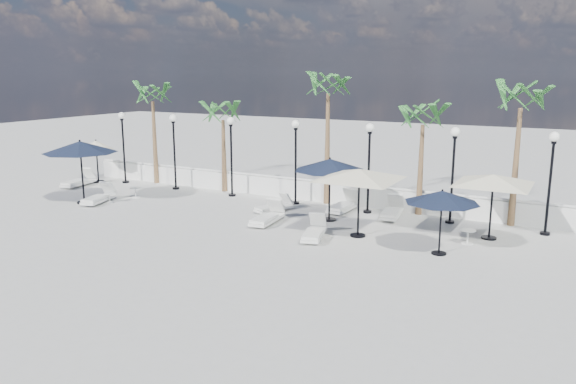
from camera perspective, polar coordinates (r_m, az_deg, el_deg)
The scene contains 30 objects.
ground at distance 20.46m, azimuth -7.76°, elevation -4.88°, with size 100.00×100.00×0.00m, color #ABAAA5.
balustrade at distance 26.56m, azimuth 1.77°, elevation 0.21°, with size 26.00×0.30×1.01m.
lamppost_0 at distance 31.57m, azimuth -16.42°, elevation 5.35°, with size 0.36×0.36×3.84m.
lamppost_1 at distance 29.22m, azimuth -11.51°, elevation 5.09°, with size 0.36×0.36×3.84m.
lamppost_2 at distance 27.12m, azimuth -5.80°, elevation 4.74°, with size 0.36×0.36×3.84m.
lamppost_3 at distance 25.34m, azimuth 0.78°, elevation 4.29°, with size 0.36×0.36×3.84m.
lamppost_4 at distance 23.93m, azimuth 8.24°, elevation 3.70°, with size 0.36×0.36×3.84m.
lamppost_5 at distance 22.97m, azimuth 16.46°, elevation 2.98°, with size 0.36×0.36×3.84m.
lamppost_6 at distance 22.53m, azimuth 25.18°, elevation 2.15°, with size 0.36×0.36×3.84m.
palm_0 at distance 30.97m, azimuth -13.60°, elevation 9.17°, with size 2.60×2.60×5.50m.
palm_1 at distance 28.22m, azimuth -6.63°, elevation 7.59°, with size 2.60×2.60×4.70m.
palm_2 at distance 25.31m, azimuth 4.10°, elevation 10.21°, with size 2.60×2.60×6.10m.
palm_3 at distance 23.92m, azimuth 13.55°, elevation 7.00°, with size 2.60×2.60×4.90m.
palm_4 at distance 23.19m, azimuth 22.58°, elevation 8.20°, with size 2.60×2.60×5.70m.
lounger_0 at distance 31.71m, azimuth -20.50°, elevation 1.03°, with size 1.01×2.20×0.79m.
lounger_1 at distance 27.36m, azimuth -18.65°, elevation -0.52°, with size 1.18×2.18×0.78m.
lounger_2 at distance 24.30m, azimuth -1.43°, elevation -1.49°, with size 1.16×1.91×0.68m.
lounger_3 at distance 22.42m, azimuth -2.12°, elevation -2.56°, with size 0.89×2.16×0.79m.
lounger_4 at distance 20.42m, azimuth 2.67°, elevation -4.10°, with size 1.13×2.05×0.73m.
lounger_5 at distance 23.72m, azimuth 10.51°, elevation -1.94°, with size 0.97×2.17×0.79m.
lounger_6 at distance 24.45m, azimuth 5.66°, elevation -1.36°, with size 0.75×2.15×0.80m.
side_table_0 at distance 27.97m, azimuth -15.22°, elevation 0.04°, with size 0.51×0.51×0.50m.
side_table_1 at distance 27.27m, azimuth -17.67°, elevation -0.48°, with size 0.45×0.45×0.44m.
side_table_2 at distance 20.74m, azimuth 17.80°, elevation -4.22°, with size 0.54×0.54×0.52m.
parasol_navy_left at distance 27.16m, azimuth -20.37°, elevation 4.28°, with size 3.33×3.33×2.94m.
parasol_navy_mid at distance 22.53m, azimuth 4.28°, elevation 2.74°, with size 2.90×2.90×2.60m.
parasol_navy_right at distance 18.94m, azimuth 15.38°, elevation -0.51°, with size 2.47×2.47×2.21m.
parasol_cream_sq_a at distance 20.35m, azimuth 7.27°, elevation 2.30°, with size 5.51×5.51×2.71m.
parasol_cream_sq_b at distance 21.21m, azimuth 20.17°, elevation 1.66°, with size 5.11×5.11×2.56m.
parasol_cream_small at distance 32.34m, azimuth -18.92°, elevation 4.47°, with size 1.91×1.91×2.35m.
Camera 1 is at (11.65, -15.73, 5.94)m, focal length 35.00 mm.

